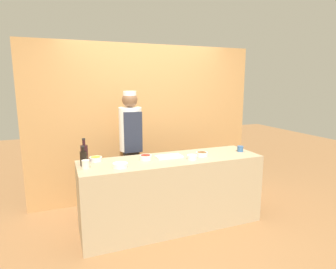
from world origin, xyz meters
TOP-DOWN VIEW (x-y plane):
  - ground_plane at (0.00, 0.00)m, footprint 14.00×14.00m
  - cabinet_wall at (0.00, 1.12)m, footprint 3.59×0.18m
  - counter at (0.00, 0.00)m, footprint 2.28×0.67m
  - sauce_bowl_red at (-0.32, 0.06)m, footprint 0.15×0.15m
  - sauce_bowl_brown at (0.40, -0.04)m, footprint 0.15×0.15m
  - sauce_bowl_white at (-0.68, -0.14)m, footprint 0.17×0.17m
  - sauce_bowl_yellow at (-0.90, 0.22)m, footprint 0.15×0.15m
  - sauce_bowl_orange at (0.21, -0.13)m, footprint 0.13×0.13m
  - cutting_board at (-0.02, 0.06)m, footprint 0.33×0.18m
  - bottle_soy at (-1.05, 0.07)m, footprint 0.08×0.08m
  - bottle_wine at (-1.03, 0.19)m, footprint 0.08×0.08m
  - cup_blue at (1.01, -0.02)m, footprint 0.08×0.08m
  - cup_cream at (-1.04, -0.04)m, footprint 0.09×0.09m
  - chef_center at (-0.36, 0.65)m, footprint 0.32×0.32m

SIDE VIEW (x-z plane):
  - ground_plane at x=0.00m, z-range 0.00..0.00m
  - counter at x=0.00m, z-range 0.00..0.89m
  - cutting_board at x=-0.02m, z-range 0.89..0.91m
  - sauce_bowl_white at x=-0.68m, z-range 0.90..0.95m
  - sauce_bowl_yellow at x=-0.90m, z-range 0.90..0.95m
  - sauce_bowl_brown at x=0.40m, z-range 0.90..0.95m
  - sauce_bowl_orange at x=0.21m, z-range 0.90..0.95m
  - sauce_bowl_red at x=-0.32m, z-range 0.90..0.96m
  - cup_blue at x=1.01m, z-range 0.89..0.97m
  - cup_cream at x=-1.04m, z-range 0.89..0.99m
  - chef_center at x=-0.36m, z-range 0.09..1.80m
  - bottle_soy at x=-1.05m, z-range 0.87..1.10m
  - bottle_wine at x=-1.03m, z-range 0.86..1.16m
  - cabinet_wall at x=0.00m, z-range 0.00..2.40m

